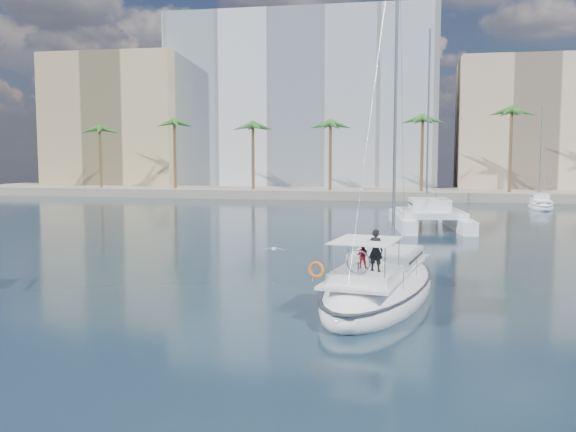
# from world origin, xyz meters

# --- Properties ---
(ground) EXTENTS (160.00, 160.00, 0.00)m
(ground) POSITION_xyz_m (0.00, 0.00, 0.00)
(ground) COLOR black
(ground) RESTS_ON ground
(quay) EXTENTS (120.00, 14.00, 1.20)m
(quay) POSITION_xyz_m (0.00, 61.00, 0.60)
(quay) COLOR gray
(quay) RESTS_ON ground
(building_modern) EXTENTS (42.00, 16.00, 28.00)m
(building_modern) POSITION_xyz_m (-12.00, 73.00, 14.00)
(building_modern) COLOR silver
(building_modern) RESTS_ON ground
(building_tan_left) EXTENTS (22.00, 14.00, 22.00)m
(building_tan_left) POSITION_xyz_m (-42.00, 69.00, 11.00)
(building_tan_left) COLOR tan
(building_tan_left) RESTS_ON ground
(building_beige) EXTENTS (20.00, 14.00, 20.00)m
(building_beige) POSITION_xyz_m (22.00, 70.00, 10.00)
(building_beige) COLOR beige
(building_beige) RESTS_ON ground
(palm_left) EXTENTS (3.60, 3.60, 12.30)m
(palm_left) POSITION_xyz_m (-34.00, 57.00, 10.28)
(palm_left) COLOR brown
(palm_left) RESTS_ON ground
(palm_centre) EXTENTS (3.60, 3.60, 12.30)m
(palm_centre) POSITION_xyz_m (0.00, 57.00, 10.28)
(palm_centre) COLOR brown
(palm_centre) RESTS_ON ground
(main_sloop) EXTENTS (6.13, 13.16, 18.79)m
(main_sloop) POSITION_xyz_m (4.24, -2.58, 0.55)
(main_sloop) COLOR white
(main_sloop) RESTS_ON ground
(catamaran) EXTENTS (7.21, 12.24, 16.97)m
(catamaran) POSITION_xyz_m (6.99, 25.11, 1.14)
(catamaran) COLOR white
(catamaran) RESTS_ON ground
(seagull) EXTENTS (1.18, 0.51, 0.22)m
(seagull) POSITION_xyz_m (-2.10, 4.57, 0.98)
(seagull) COLOR silver
(seagull) RESTS_ON ground
(moored_yacht_a) EXTENTS (3.37, 9.52, 11.90)m
(moored_yacht_a) POSITION_xyz_m (20.00, 47.00, 0.00)
(moored_yacht_a) COLOR white
(moored_yacht_a) RESTS_ON ground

